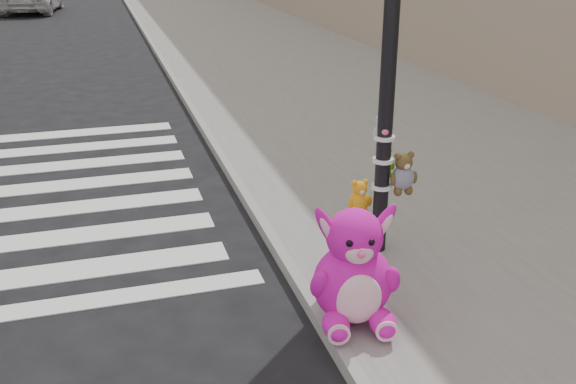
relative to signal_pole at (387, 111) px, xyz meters
name	(u,v)px	position (x,y,z in m)	size (l,w,h in m)	color
sidewalk_near	(329,86)	(2.38, 8.19, -1.65)	(7.00, 80.00, 0.14)	slate
curb_edge	(183,96)	(-1.07, 8.19, -1.65)	(0.12, 80.00, 0.15)	gray
signal_pole	(387,111)	(0.00, 0.00, 0.00)	(0.73, 0.48, 4.00)	black
pink_bunny	(354,274)	(-0.83, -1.24, -1.12)	(0.83, 0.93, 1.15)	#E213B4
red_teddy	(356,314)	(-0.82, -1.31, -1.49)	(0.13, 0.09, 0.18)	#A33110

